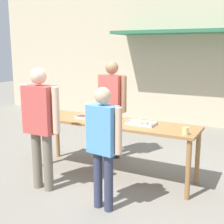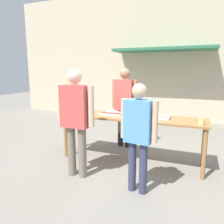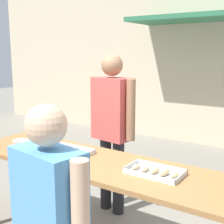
# 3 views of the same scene
# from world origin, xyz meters

# --- Properties ---
(ground_plane) EXTENTS (24.00, 24.00, 0.00)m
(ground_plane) POSITION_xyz_m (0.00, 0.00, 0.00)
(ground_plane) COLOR gray
(building_facade_back) EXTENTS (12.00, 1.11, 4.50)m
(building_facade_back) POSITION_xyz_m (0.00, 3.98, 2.26)
(building_facade_back) COLOR beige
(building_facade_back) RESTS_ON ground
(serving_table) EXTENTS (2.73, 0.70, 0.89)m
(serving_table) POSITION_xyz_m (0.00, 0.00, 0.79)
(serving_table) COLOR olive
(serving_table) RESTS_ON ground
(food_tray_sausages) EXTENTS (0.45, 0.30, 0.04)m
(food_tray_sausages) POSITION_xyz_m (-0.40, 0.02, 0.91)
(food_tray_sausages) COLOR silver
(food_tray_sausages) RESTS_ON serving_table
(food_tray_buns) EXTENTS (0.44, 0.25, 0.06)m
(food_tray_buns) POSITION_xyz_m (0.49, 0.02, 0.91)
(food_tray_buns) COLOR silver
(food_tray_buns) RESTS_ON serving_table
(condiment_jar_mustard) EXTENTS (0.06, 0.06, 0.06)m
(condiment_jar_mustard) POSITION_xyz_m (-1.23, -0.24, 0.92)
(condiment_jar_mustard) COLOR gold
(condiment_jar_mustard) RESTS_ON serving_table
(condiment_jar_ketchup) EXTENTS (0.06, 0.06, 0.06)m
(condiment_jar_ketchup) POSITION_xyz_m (-1.15, -0.23, 0.92)
(condiment_jar_ketchup) COLOR #567A38
(condiment_jar_ketchup) RESTS_ON serving_table
(beer_cup) EXTENTS (0.09, 0.09, 0.10)m
(beer_cup) POSITION_xyz_m (1.22, -0.22, 0.94)
(beer_cup) COLOR #DBC67A
(beer_cup) RESTS_ON serving_table
(person_server_behind_table) EXTENTS (0.62, 0.29, 1.79)m
(person_server_behind_table) POSITION_xyz_m (-0.39, 0.75, 1.07)
(person_server_behind_table) COLOR #232328
(person_server_behind_table) RESTS_ON ground
(person_customer_holding_hotdog) EXTENTS (0.66, 0.26, 1.77)m
(person_customer_holding_hotdog) POSITION_xyz_m (-0.66, -0.92, 1.05)
(person_customer_holding_hotdog) COLOR #756B5B
(person_customer_holding_hotdog) RESTS_ON ground
(person_customer_with_cup) EXTENTS (0.54, 0.26, 1.57)m
(person_customer_with_cup) POSITION_xyz_m (0.41, -1.02, 0.94)
(person_customer_with_cup) COLOR #333851
(person_customer_with_cup) RESTS_ON ground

